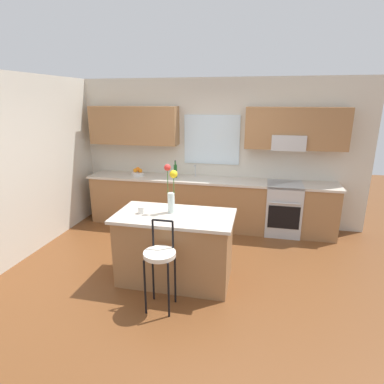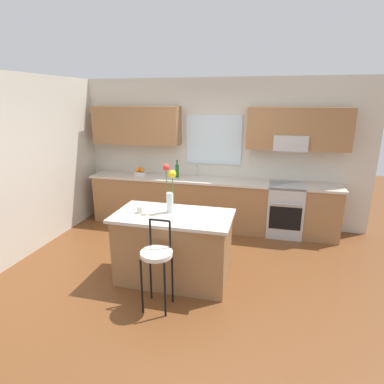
{
  "view_description": "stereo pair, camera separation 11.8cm",
  "coord_description": "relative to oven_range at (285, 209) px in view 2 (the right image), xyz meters",
  "views": [
    {
      "loc": [
        0.91,
        -3.85,
        2.33
      ],
      "look_at": [
        -0.06,
        0.55,
        1.0
      ],
      "focal_mm": 29.56,
      "sensor_mm": 36.0,
      "label": 1
    },
    {
      "loc": [
        1.02,
        -3.82,
        2.33
      ],
      "look_at": [
        -0.06,
        0.55,
        1.0
      ],
      "focal_mm": 29.56,
      "sensor_mm": 36.0,
      "label": 2
    }
  ],
  "objects": [
    {
      "name": "sink_faucet",
      "position": [
        -1.63,
        0.17,
        0.6
      ],
      "size": [
        0.02,
        0.13,
        0.23
      ],
      "color": "#B7BABC",
      "rests_on": "counter_run"
    },
    {
      "name": "oven_range",
      "position": [
        0.0,
        0.0,
        0.0
      ],
      "size": [
        0.6,
        0.64,
        0.92
      ],
      "color": "#B7BABC",
      "rests_on": "ground"
    },
    {
      "name": "mug_ceramic",
      "position": [
        -1.9,
        -1.94,
        0.51
      ],
      "size": [
        0.08,
        0.08,
        0.09
      ],
      "primitive_type": "cylinder",
      "color": "silver",
      "rests_on": "kitchen_island"
    },
    {
      "name": "bar_stool_near",
      "position": [
        -1.47,
        -2.52,
        0.18
      ],
      "size": [
        0.36,
        0.36,
        1.04
      ],
      "color": "black",
      "rests_on": "ground"
    },
    {
      "name": "bottle_olive_oil",
      "position": [
        -1.98,
        0.02,
        0.59
      ],
      "size": [
        0.06,
        0.06,
        0.32
      ],
      "color": "#1E5923",
      "rests_on": "counter_run"
    },
    {
      "name": "fruit_bowl_oranges",
      "position": [
        -2.72,
        0.03,
        0.51
      ],
      "size": [
        0.24,
        0.24,
        0.16
      ],
      "color": "silver",
      "rests_on": "counter_run"
    },
    {
      "name": "counter_run",
      "position": [
        -1.35,
        0.02,
        0.01
      ],
      "size": [
        4.56,
        0.64,
        0.92
      ],
      "color": "#996B42",
      "rests_on": "ground"
    },
    {
      "name": "back_wall_assembly",
      "position": [
        -1.32,
        0.31,
        1.05
      ],
      "size": [
        5.6,
        0.5,
        2.7
      ],
      "color": "beige",
      "rests_on": "ground"
    },
    {
      "name": "kitchen_island",
      "position": [
        -1.47,
        -1.9,
        0.0
      ],
      "size": [
        1.51,
        0.82,
        0.92
      ],
      "color": "#996B42",
      "rests_on": "ground"
    },
    {
      "name": "wall_left",
      "position": [
        -3.91,
        -1.38,
        0.89
      ],
      "size": [
        0.12,
        4.6,
        2.7
      ],
      "primitive_type": "cube",
      "color": "beige",
      "rests_on": "ground"
    },
    {
      "name": "ground_plane",
      "position": [
        -1.35,
        -1.68,
        -0.46
      ],
      "size": [
        14.0,
        14.0,
        0.0
      ],
      "primitive_type": "plane",
      "color": "brown"
    },
    {
      "name": "flower_vase",
      "position": [
        -1.53,
        -1.82,
        0.77
      ],
      "size": [
        0.17,
        0.11,
        0.63
      ],
      "color": "silver",
      "rests_on": "kitchen_island"
    }
  ]
}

